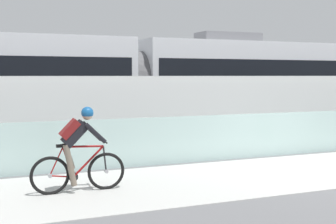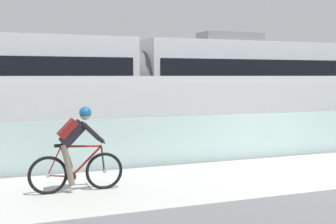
% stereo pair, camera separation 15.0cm
% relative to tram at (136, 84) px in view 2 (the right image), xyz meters
% --- Properties ---
extents(ground_plane, '(200.00, 200.00, 0.00)m').
position_rel_tram_xyz_m(ground_plane, '(2.14, -6.85, -1.89)').
color(ground_plane, slate).
extents(bike_path_deck, '(32.00, 3.20, 0.01)m').
position_rel_tram_xyz_m(bike_path_deck, '(2.14, -6.85, -1.89)').
color(bike_path_deck, beige).
rests_on(bike_path_deck, ground).
extents(glass_parapet, '(32.00, 0.05, 1.17)m').
position_rel_tram_xyz_m(glass_parapet, '(2.14, -5.00, -1.31)').
color(glass_parapet, silver).
rests_on(glass_parapet, ground).
extents(concrete_barrier_wall, '(32.00, 0.36, 2.18)m').
position_rel_tram_xyz_m(concrete_barrier_wall, '(2.14, -3.20, -0.80)').
color(concrete_barrier_wall, white).
rests_on(concrete_barrier_wall, ground).
extents(tram_rail_near, '(32.00, 0.08, 0.01)m').
position_rel_tram_xyz_m(tram_rail_near, '(2.14, -0.72, -1.89)').
color(tram_rail_near, '#595654').
rests_on(tram_rail_near, ground).
extents(tram_rail_far, '(32.00, 0.08, 0.01)m').
position_rel_tram_xyz_m(tram_rail_far, '(2.14, 0.72, -1.89)').
color(tram_rail_far, '#595654').
rests_on(tram_rail_far, ground).
extents(tram, '(22.56, 2.54, 3.81)m').
position_rel_tram_xyz_m(tram, '(0.00, 0.00, 0.00)').
color(tram, silver).
rests_on(tram, ground).
extents(cyclist_on_bike, '(1.77, 0.58, 1.61)m').
position_rel_tram_xyz_m(cyclist_on_bike, '(-3.21, -6.85, -1.09)').
color(cyclist_on_bike, black).
rests_on(cyclist_on_bike, ground).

